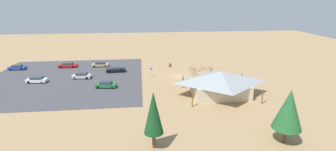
# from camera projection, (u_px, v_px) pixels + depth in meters

# --- Properties ---
(ground) EXTENTS (160.00, 160.00, 0.00)m
(ground) POSITION_uv_depth(u_px,v_px,m) (178.00, 76.00, 61.13)
(ground) COLOR #9E7F56
(ground) RESTS_ON ground
(parking_lot_asphalt) EXTENTS (35.70, 35.91, 0.05)m
(parking_lot_asphalt) POSITION_uv_depth(u_px,v_px,m) (65.00, 79.00, 59.36)
(parking_lot_asphalt) COLOR #424247
(parking_lot_asphalt) RESTS_ON ground
(bike_pavilion) EXTENTS (13.15, 10.29, 4.85)m
(bike_pavilion) POSITION_uv_depth(u_px,v_px,m) (220.00, 82.00, 48.71)
(bike_pavilion) COLOR beige
(bike_pavilion) RESTS_ON ground
(trash_bin) EXTENTS (0.60, 0.60, 0.90)m
(trash_bin) POSITION_uv_depth(u_px,v_px,m) (170.00, 65.00, 69.41)
(trash_bin) COLOR brown
(trash_bin) RESTS_ON ground
(lot_sign) EXTENTS (0.56, 0.08, 2.20)m
(lot_sign) POSITION_uv_depth(u_px,v_px,m) (151.00, 71.00, 60.78)
(lot_sign) COLOR #99999E
(lot_sign) RESTS_ON ground
(pine_west) EXTENTS (2.46, 2.46, 7.60)m
(pine_west) POSITION_uv_depth(u_px,v_px,m) (153.00, 113.00, 30.85)
(pine_west) COLOR brown
(pine_west) RESTS_ON ground
(pine_midwest) EXTENTS (3.73, 3.73, 7.37)m
(pine_midwest) POSITION_uv_depth(u_px,v_px,m) (289.00, 109.00, 32.14)
(pine_midwest) COLOR brown
(pine_midwest) RESTS_ON ground
(bicycle_red_yard_right) EXTENTS (1.57, 0.71, 0.83)m
(bicycle_red_yard_right) POSITION_uv_depth(u_px,v_px,m) (192.00, 68.00, 66.74)
(bicycle_red_yard_right) COLOR black
(bicycle_red_yard_right) RESTS_ON ground
(bicycle_orange_edge_north) EXTENTS (1.50, 0.83, 0.82)m
(bicycle_orange_edge_north) POSITION_uv_depth(u_px,v_px,m) (195.00, 74.00, 61.62)
(bicycle_orange_edge_north) COLOR black
(bicycle_orange_edge_north) RESTS_ON ground
(bicycle_teal_lone_east) EXTENTS (0.83, 1.44, 0.74)m
(bicycle_teal_lone_east) POSITION_uv_depth(u_px,v_px,m) (211.00, 68.00, 67.02)
(bicycle_teal_lone_east) COLOR black
(bicycle_teal_lone_east) RESTS_ON ground
(bicycle_purple_near_sign) EXTENTS (0.54, 1.70, 0.88)m
(bicycle_purple_near_sign) POSITION_uv_depth(u_px,v_px,m) (212.00, 74.00, 62.10)
(bicycle_purple_near_sign) COLOR black
(bicycle_purple_near_sign) RESTS_ON ground
(bicycle_green_yard_left) EXTENTS (1.78, 0.48, 0.78)m
(bicycle_green_yard_left) POSITION_uv_depth(u_px,v_px,m) (204.00, 68.00, 66.58)
(bicycle_green_yard_left) COLOR black
(bicycle_green_yard_left) RESTS_ON ground
(bicycle_silver_lone_west) EXTENTS (1.14, 1.28, 0.88)m
(bicycle_silver_lone_west) POSITION_uv_depth(u_px,v_px,m) (199.00, 79.00, 58.26)
(bicycle_silver_lone_west) COLOR black
(bicycle_silver_lone_west) RESTS_ON ground
(bicycle_white_trailside) EXTENTS (1.14, 1.24, 0.80)m
(bicycle_white_trailside) POSITION_uv_depth(u_px,v_px,m) (193.00, 72.00, 63.24)
(bicycle_white_trailside) COLOR black
(bicycle_white_trailside) RESTS_ON ground
(bicycle_yellow_back_row) EXTENTS (1.56, 0.69, 0.84)m
(bicycle_yellow_back_row) POSITION_uv_depth(u_px,v_px,m) (197.00, 70.00, 65.10)
(bicycle_yellow_back_row) COLOR black
(bicycle_yellow_back_row) RESTS_ON ground
(bicycle_blue_mid_cluster) EXTENTS (1.11, 1.31, 0.77)m
(bicycle_blue_mid_cluster) POSITION_uv_depth(u_px,v_px,m) (211.00, 71.00, 64.35)
(bicycle_blue_mid_cluster) COLOR black
(bicycle_blue_mid_cluster) RESTS_ON ground
(car_silver_far_end) EXTENTS (4.39, 2.22, 1.39)m
(car_silver_far_end) POSITION_uv_depth(u_px,v_px,m) (82.00, 76.00, 59.27)
(car_silver_far_end) COLOR #BCBCC1
(car_silver_far_end) RESTS_ON parking_lot_asphalt
(car_red_mid_lot) EXTENTS (4.82, 1.98, 1.32)m
(car_red_mid_lot) POSITION_uv_depth(u_px,v_px,m) (68.00, 65.00, 68.65)
(car_red_mid_lot) COLOR red
(car_red_mid_lot) RESTS_ON parking_lot_asphalt
(car_blue_near_entry) EXTENTS (4.30, 1.91, 1.27)m
(car_blue_near_entry) POSITION_uv_depth(u_px,v_px,m) (17.00, 67.00, 66.41)
(car_blue_near_entry) COLOR #1E42B2
(car_blue_near_entry) RESTS_ON parking_lot_asphalt
(car_black_end_stall) EXTENTS (4.83, 1.86, 1.29)m
(car_black_end_stall) POSITION_uv_depth(u_px,v_px,m) (116.00, 69.00, 64.42)
(car_black_end_stall) COLOR black
(car_black_end_stall) RESTS_ON parking_lot_asphalt
(car_tan_front_row) EXTENTS (4.44, 1.88, 1.34)m
(car_tan_front_row) POSITION_uv_depth(u_px,v_px,m) (100.00, 64.00, 69.31)
(car_tan_front_row) COLOR tan
(car_tan_front_row) RESTS_ON parking_lot_asphalt
(car_green_second_row) EXTENTS (4.47, 2.37, 1.41)m
(car_green_second_row) POSITION_uv_depth(u_px,v_px,m) (106.00, 85.00, 53.22)
(car_green_second_row) COLOR #1E6B3D
(car_green_second_row) RESTS_ON parking_lot_asphalt
(car_white_inner_stall) EXTENTS (4.48, 2.26, 1.32)m
(car_white_inner_stall) POSITION_uv_depth(u_px,v_px,m) (37.00, 80.00, 56.47)
(car_white_inner_stall) COLOR white
(car_white_inner_stall) RESTS_ON parking_lot_asphalt
(visitor_near_lot) EXTENTS (0.38, 0.36, 1.63)m
(visitor_near_lot) POSITION_uv_depth(u_px,v_px,m) (183.00, 80.00, 55.59)
(visitor_near_lot) COLOR #2D3347
(visitor_near_lot) RESTS_ON ground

